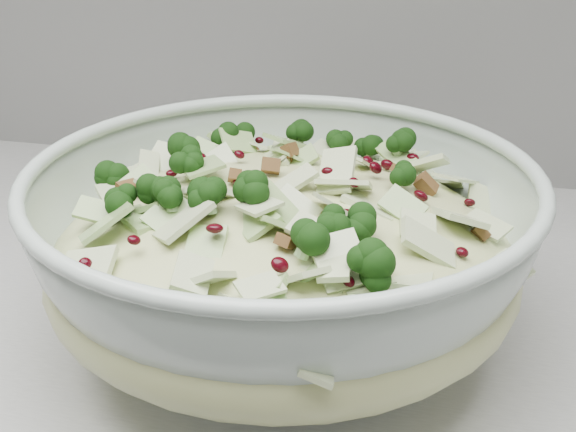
{
  "coord_description": "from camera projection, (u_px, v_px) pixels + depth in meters",
  "views": [
    {
      "loc": [
        -0.49,
        1.1,
        1.25
      ],
      "look_at": [
        -0.61,
        1.61,
        1.01
      ],
      "focal_mm": 50.0,
      "sensor_mm": 36.0,
      "label": 1
    }
  ],
  "objects": [
    {
      "name": "salad",
      "position": [
        283.0,
        229.0,
        0.57
      ],
      "size": [
        0.42,
        0.42,
        0.15
      ],
      "rotation": [
        0.0,
        0.0,
        -0.29
      ],
      "color": "beige",
      "rests_on": "mixing_bowl"
    },
    {
      "name": "mixing_bowl",
      "position": [
        283.0,
        258.0,
        0.58
      ],
      "size": [
        0.48,
        0.48,
        0.15
      ],
      "rotation": [
        0.0,
        0.0,
        -0.41
      ],
      "color": "#AEBFB4",
      "rests_on": "counter"
    }
  ]
}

